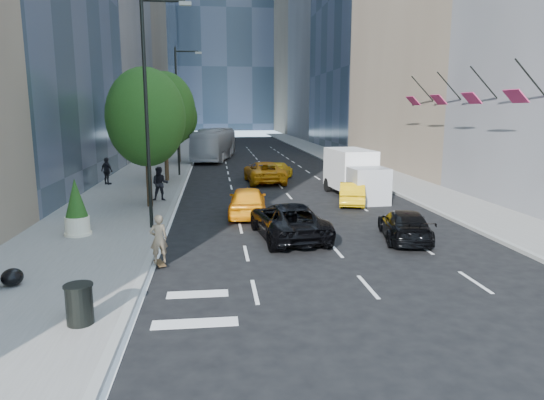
{
  "coord_description": "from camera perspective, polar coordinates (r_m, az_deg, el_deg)",
  "views": [
    {
      "loc": [
        -3.61,
        -17.73,
        5.38
      ],
      "look_at": [
        -1.23,
        2.33,
        1.6
      ],
      "focal_mm": 32.0,
      "sensor_mm": 36.0,
      "label": 1
    }
  ],
  "objects": [
    {
      "name": "lamp_far",
      "position": [
        39.83,
        -10.86,
        11.03
      ],
      "size": [
        2.13,
        0.22,
        10.0
      ],
      "color": "black",
      "rests_on": "sidewalk_left"
    },
    {
      "name": "tree_mid",
      "position": [
        36.91,
        -12.54,
        10.24
      ],
      "size": [
        4.5,
        4.5,
        7.99
      ],
      "color": "black",
      "rests_on": "sidewalk_left"
    },
    {
      "name": "garbage_bags",
      "position": [
        16.63,
        -29.08,
        -8.19
      ],
      "size": [
        1.08,
        1.04,
        0.53
      ],
      "color": "black",
      "rests_on": "sidewalk_left"
    },
    {
      "name": "traffic_signal",
      "position": [
        57.81,
        -9.64,
        9.3
      ],
      "size": [
        2.48,
        0.53,
        5.2
      ],
      "color": "black",
      "rests_on": "sidewalk_left"
    },
    {
      "name": "sidewalk_right",
      "position": [
        49.92,
        9.14,
        4.35
      ],
      "size": [
        4.0,
        120.0,
        0.15
      ],
      "primitive_type": "cube",
      "color": "slate",
      "rests_on": "ground"
    },
    {
      "name": "facade_flags",
      "position": [
        31.19,
        20.86,
        11.39
      ],
      "size": [
        1.85,
        13.3,
        2.05
      ],
      "color": "black",
      "rests_on": "ground"
    },
    {
      "name": "planter_shrub",
      "position": [
        21.92,
        -22.03,
        -0.93
      ],
      "size": [
        1.0,
        1.0,
        2.41
      ],
      "color": "beige",
      "rests_on": "sidewalk_left"
    },
    {
      "name": "tree_near",
      "position": [
        26.98,
        -14.6,
        9.39
      ],
      "size": [
        4.2,
        4.2,
        7.46
      ],
      "color": "black",
      "rests_on": "sidewalk_left"
    },
    {
      "name": "taxi_a",
      "position": [
        24.72,
        -2.91,
        -0.13
      ],
      "size": [
        2.26,
        4.76,
        1.57
      ],
      "primitive_type": "imported",
      "rotation": [
        0.0,
        0.0,
        3.05
      ],
      "color": "#FF990D",
      "rests_on": "ground"
    },
    {
      "name": "tree_far",
      "position": [
        49.87,
        -11.03,
        9.53
      ],
      "size": [
        3.9,
        3.9,
        6.92
      ],
      "color": "black",
      "rests_on": "sidewalk_left"
    },
    {
      "name": "black_sedan_lincoln",
      "position": [
        20.5,
        1.9,
        -2.43
      ],
      "size": [
        3.1,
        5.72,
        1.52
      ],
      "primitive_type": "imported",
      "rotation": [
        0.0,
        0.0,
        3.25
      ],
      "color": "black",
      "rests_on": "ground"
    },
    {
      "name": "ground",
      "position": [
        18.88,
        4.57,
        -6.0
      ],
      "size": [
        160.0,
        160.0,
        0.0
      ],
      "primitive_type": "plane",
      "color": "black",
      "rests_on": "ground"
    },
    {
      "name": "box_truck",
      "position": [
        30.5,
        9.67,
        3.1
      ],
      "size": [
        2.7,
        6.25,
        2.91
      ],
      "rotation": [
        0.0,
        0.0,
        0.08
      ],
      "color": "silver",
      "rests_on": "ground"
    },
    {
      "name": "sidewalk_left",
      "position": [
        48.33,
        -13.15,
        4.01
      ],
      "size": [
        6.0,
        120.0,
        0.15
      ],
      "primitive_type": "cube",
      "color": "slate",
      "rests_on": "ground"
    },
    {
      "name": "pedestrian_b",
      "position": [
        36.19,
        -18.84,
        3.25
      ],
      "size": [
        1.17,
        1.08,
        1.92
      ],
      "primitive_type": "imported",
      "rotation": [
        0.0,
        0.0,
        2.45
      ],
      "color": "black",
      "rests_on": "sidewalk_left"
    },
    {
      "name": "trash_can",
      "position": [
        13.1,
        -21.71,
        -11.4
      ],
      "size": [
        0.65,
        0.65,
        0.97
      ],
      "primitive_type": "cylinder",
      "color": "black",
      "rests_on": "sidewalk_left"
    },
    {
      "name": "taxi_c",
      "position": [
        36.21,
        -0.91,
        3.31
      ],
      "size": [
        2.88,
        5.81,
        1.58
      ],
      "primitive_type": "imported",
      "rotation": [
        0.0,
        0.0,
        3.19
      ],
      "color": "orange",
      "rests_on": "ground"
    },
    {
      "name": "taxi_b",
      "position": [
        28.25,
        9.39,
        0.82
      ],
      "size": [
        2.37,
        4.19,
        1.31
      ],
      "primitive_type": "imported",
      "rotation": [
        0.0,
        0.0,
        2.88
      ],
      "color": "#D39D0B",
      "rests_on": "ground"
    },
    {
      "name": "taxi_d",
      "position": [
        37.7,
        0.63,
        3.44
      ],
      "size": [
        3.24,
        5.12,
        1.38
      ],
      "primitive_type": "imported",
      "rotation": [
        0.0,
        0.0,
        2.85
      ],
      "color": "#DEA90B",
      "rests_on": "ground"
    },
    {
      "name": "tower_right_far",
      "position": [
        120.15,
        6.01,
        19.93
      ],
      "size": [
        20.0,
        24.0,
        50.0
      ],
      "primitive_type": "cube",
      "color": "#756351",
      "rests_on": "ground"
    },
    {
      "name": "black_sedan_mercedes",
      "position": [
        20.95,
        15.34,
        -2.86
      ],
      "size": [
        2.67,
        4.69,
        1.28
      ],
      "primitive_type": "imported",
      "rotation": [
        0.0,
        0.0,
        2.93
      ],
      "color": "black",
      "rests_on": "ground"
    },
    {
      "name": "skateboarder",
      "position": [
        17.3,
        -13.17,
        -4.85
      ],
      "size": [
        0.72,
        0.59,
        1.71
      ],
      "primitive_type": "imported",
      "rotation": [
        0.0,
        0.0,
        3.48
      ],
      "color": "#8C7457",
      "rests_on": "ground"
    },
    {
      "name": "city_bus",
      "position": [
        53.13,
        -6.78,
        6.53
      ],
      "size": [
        4.93,
        12.44,
        3.38
      ],
      "primitive_type": "imported",
      "rotation": [
        0.0,
        0.0,
        -0.18
      ],
      "color": "#B3B5BA",
      "rests_on": "ground"
    },
    {
      "name": "pedestrian_a",
      "position": [
        28.9,
        -13.03,
        1.88
      ],
      "size": [
        0.98,
        0.78,
        1.98
      ],
      "primitive_type": "imported",
      "rotation": [
        0.0,
        0.0,
        0.03
      ],
      "color": "black",
      "rests_on": "sidewalk_left"
    },
    {
      "name": "lamp_near",
      "position": [
        21.91,
        -14.15,
        11.41
      ],
      "size": [
        2.13,
        0.22,
        10.0
      ],
      "color": "black",
      "rests_on": "sidewalk_left"
    }
  ]
}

